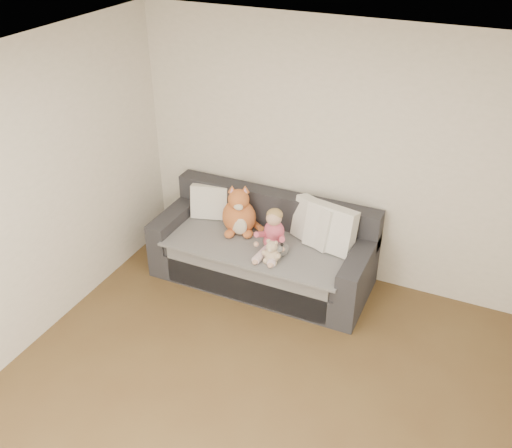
# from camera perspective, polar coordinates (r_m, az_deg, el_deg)

# --- Properties ---
(room_shell) EXTENTS (5.00, 5.00, 5.00)m
(room_shell) POSITION_cam_1_polar(r_m,az_deg,el_deg) (3.80, 1.36, -5.70)
(room_shell) COLOR brown
(room_shell) RESTS_ON ground
(sofa) EXTENTS (2.20, 0.94, 0.85)m
(sofa) POSITION_cam_1_polar(r_m,az_deg,el_deg) (5.85, 0.78, -2.81)
(sofa) COLOR #27272C
(sofa) RESTS_ON ground
(cushion_left) EXTENTS (0.43, 0.28, 0.37)m
(cushion_left) POSITION_cam_1_polar(r_m,az_deg,el_deg) (6.07, -4.65, 2.23)
(cushion_left) COLOR white
(cushion_left) RESTS_ON sofa
(cushion_right_back) EXTENTS (0.52, 0.40, 0.45)m
(cushion_right_back) POSITION_cam_1_polar(r_m,az_deg,el_deg) (5.64, 5.87, 0.15)
(cushion_right_back) COLOR white
(cushion_right_back) RESTS_ON sofa
(cushion_right_front) EXTENTS (0.53, 0.32, 0.47)m
(cushion_right_front) POSITION_cam_1_polar(r_m,az_deg,el_deg) (5.54, 7.46, -0.42)
(cushion_right_front) COLOR white
(cushion_right_front) RESTS_ON sofa
(toddler) EXTENTS (0.32, 0.45, 0.45)m
(toddler) POSITION_cam_1_polar(r_m,az_deg,el_deg) (5.48, 1.70, -1.03)
(toddler) COLOR #C44845
(toddler) RESTS_ON sofa
(plush_cat) EXTENTS (0.43, 0.44, 0.54)m
(plush_cat) POSITION_cam_1_polar(r_m,az_deg,el_deg) (5.78, -1.69, 0.96)
(plush_cat) COLOR #AC5A26
(plush_cat) RESTS_ON sofa
(teddy_bear) EXTENTS (0.20, 0.14, 0.25)m
(teddy_bear) POSITION_cam_1_polar(r_m,az_deg,el_deg) (5.36, 1.58, -2.95)
(teddy_bear) COLOR tan
(teddy_bear) RESTS_ON sofa
(plush_cow) EXTENTS (0.15, 0.23, 0.18)m
(plush_cow) POSITION_cam_1_polar(r_m,az_deg,el_deg) (5.47, 2.46, -2.51)
(plush_cow) COLOR white
(plush_cow) RESTS_ON sofa
(sippy_cup) EXTENTS (0.09, 0.07, 0.10)m
(sippy_cup) POSITION_cam_1_polar(r_m,az_deg,el_deg) (5.50, 1.40, -2.53)
(sippy_cup) COLOR purple
(sippy_cup) RESTS_ON sofa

